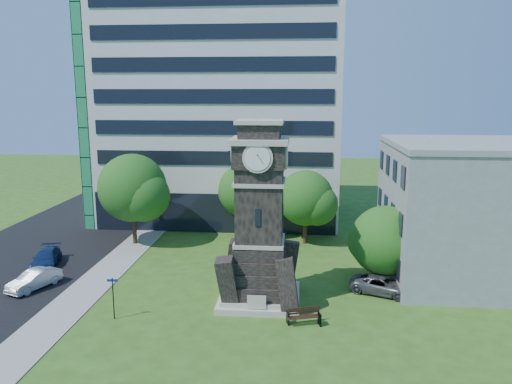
# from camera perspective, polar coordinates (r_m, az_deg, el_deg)

# --- Properties ---
(ground) EXTENTS (160.00, 160.00, 0.00)m
(ground) POSITION_cam_1_polar(r_m,az_deg,el_deg) (33.44, -5.14, -13.36)
(ground) COLOR #325718
(ground) RESTS_ON ground
(sidewalk) EXTENTS (3.00, 70.00, 0.06)m
(sidewalk) POSITION_cam_1_polar(r_m,az_deg,el_deg) (40.46, -17.40, -9.35)
(sidewalk) COLOR gray
(sidewalk) RESTS_ON ground
(clock_tower) EXTENTS (5.40, 5.40, 12.22)m
(clock_tower) POSITION_cam_1_polar(r_m,az_deg,el_deg) (33.15, 0.43, -3.83)
(clock_tower) COLOR #B9B5A1
(clock_tower) RESTS_ON ground
(office_tall) EXTENTS (26.20, 15.11, 28.60)m
(office_tall) POSITION_cam_1_polar(r_m,az_deg,el_deg) (56.44, -3.97, 11.52)
(office_tall) COLOR silver
(office_tall) RESTS_ON ground
(office_low) EXTENTS (15.20, 12.20, 10.40)m
(office_low) POSITION_cam_1_polar(r_m,az_deg,el_deg) (41.47, 25.25, -1.96)
(office_low) COLOR #97999C
(office_low) RESTS_ON ground
(car_street_mid) EXTENTS (2.80, 4.29, 1.34)m
(car_street_mid) POSITION_cam_1_polar(r_m,az_deg,el_deg) (39.90, -24.01, -9.14)
(car_street_mid) COLOR #AAACB1
(car_street_mid) RESTS_ON ground
(car_street_north) EXTENTS (3.07, 4.94, 1.34)m
(car_street_north) POSITION_cam_1_polar(r_m,az_deg,el_deg) (44.50, -22.86, -6.98)
(car_street_north) COLOR navy
(car_street_north) RESTS_ON ground
(car_east_lot) EXTENTS (4.92, 3.58, 1.24)m
(car_east_lot) POSITION_cam_1_polar(r_m,az_deg,el_deg) (36.77, 14.27, -10.29)
(car_east_lot) COLOR #55555B
(car_east_lot) RESTS_ON ground
(park_bench) EXTENTS (2.04, 0.54, 1.05)m
(park_bench) POSITION_cam_1_polar(r_m,az_deg,el_deg) (31.47, 5.47, -13.89)
(park_bench) COLOR black
(park_bench) RESTS_ON ground
(street_sign) EXTENTS (0.65, 0.07, 2.71)m
(street_sign) POSITION_cam_1_polar(r_m,az_deg,el_deg) (32.76, -16.03, -11.08)
(street_sign) COLOR black
(street_sign) RESTS_ON ground
(tree_nw) EXTENTS (6.92, 6.29, 8.50)m
(tree_nw) POSITION_cam_1_polar(r_m,az_deg,el_deg) (47.25, -13.82, 0.21)
(tree_nw) COLOR #332114
(tree_nw) RESTS_ON ground
(tree_nc) EXTENTS (5.71, 5.19, 7.20)m
(tree_nc) POSITION_cam_1_polar(r_m,az_deg,el_deg) (48.49, -1.21, -0.04)
(tree_nc) COLOR #332114
(tree_nc) RESTS_ON ground
(tree_ne) EXTENTS (5.69, 5.17, 6.95)m
(tree_ne) POSITION_cam_1_polar(r_m,az_deg,el_deg) (46.46, 5.78, -0.90)
(tree_ne) COLOR #332114
(tree_ne) RESTS_ON ground
(tree_east) EXTENTS (5.62, 5.11, 5.92)m
(tree_east) POSITION_cam_1_polar(r_m,az_deg,el_deg) (37.67, 14.66, -5.59)
(tree_east) COLOR #332114
(tree_east) RESTS_ON ground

